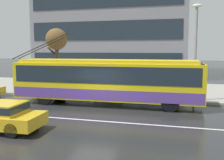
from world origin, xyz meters
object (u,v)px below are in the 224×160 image
object	(u,v)px
trolleybus	(107,80)
pedestrian_waiting_by_pole	(121,74)
bus_shelter	(108,69)
pedestrian_approaching_curb	(109,82)
pedestrian_walking_past	(94,75)
street_tree_bare	(57,41)
pedestrian_at_shelter	(144,73)
street_lamp	(196,44)

from	to	relation	value
trolleybus	pedestrian_waiting_by_pole	world-z (taller)	trolleybus
bus_shelter	pedestrian_waiting_by_pole	xyz separation A→B (m)	(1.16, -0.38, -0.30)
trolleybus	pedestrian_approaching_curb	xyz separation A→B (m)	(-0.53, 2.50, -0.46)
pedestrian_approaching_curb	pedestrian_walking_past	bearing A→B (deg)	164.18
bus_shelter	street_tree_bare	distance (m)	5.16
pedestrian_at_shelter	street_lamp	world-z (taller)	street_lamp
pedestrian_walking_past	street_tree_bare	size ratio (longest dim) A/B	0.36
pedestrian_approaching_curb	pedestrian_waiting_by_pole	world-z (taller)	pedestrian_waiting_by_pole
pedestrian_at_shelter	street_tree_bare	distance (m)	7.85
bus_shelter	pedestrian_at_shelter	distance (m)	2.88
trolleybus	pedestrian_waiting_by_pole	bearing A→B (deg)	87.09
pedestrian_at_shelter	pedestrian_waiting_by_pole	xyz separation A→B (m)	(-1.64, -1.02, -0.01)
pedestrian_at_shelter	street_lamp	size ratio (longest dim) A/B	0.32
pedestrian_at_shelter	street_tree_bare	xyz separation A→B (m)	(-7.40, -0.31, 2.59)
pedestrian_walking_past	street_tree_bare	distance (m)	4.77
bus_shelter	street_lamp	distance (m)	7.07
pedestrian_walking_past	pedestrian_waiting_by_pole	world-z (taller)	pedestrian_waiting_by_pole
trolleybus	street_lamp	size ratio (longest dim) A/B	2.00
bus_shelter	pedestrian_walking_past	xyz separation A→B (m)	(-0.86, -0.89, -0.37)
pedestrian_waiting_by_pole	street_lamp	xyz separation A→B (m)	(5.40, -1.38, 2.23)
trolleybus	bus_shelter	world-z (taller)	trolleybus
street_lamp	trolleybus	bearing A→B (deg)	-160.21
street_lamp	street_tree_bare	size ratio (longest dim) A/B	1.22
street_lamp	pedestrian_approaching_curb	bearing A→B (deg)	175.41
pedestrian_at_shelter	pedestrian_approaching_curb	bearing A→B (deg)	-140.72
trolleybus	pedestrian_approaching_curb	world-z (taller)	trolleybus
trolleybus	bus_shelter	xyz separation A→B (m)	(-0.99, 3.76, 0.40)
pedestrian_at_shelter	pedestrian_walking_past	bearing A→B (deg)	-157.20
trolleybus	street_lamp	world-z (taller)	street_lamp
street_tree_bare	pedestrian_waiting_by_pole	bearing A→B (deg)	-7.01
street_lamp	pedestrian_walking_past	bearing A→B (deg)	173.36
trolleybus	street_lamp	bearing A→B (deg)	19.79
pedestrian_waiting_by_pole	bus_shelter	bearing A→B (deg)	161.95
pedestrian_approaching_curb	street_lamp	bearing A→B (deg)	-4.59
pedestrian_approaching_curb	trolleybus	bearing A→B (deg)	-78.08
pedestrian_walking_past	pedestrian_waiting_by_pole	bearing A→B (deg)	14.26
pedestrian_approaching_curb	pedestrian_walking_past	distance (m)	1.45
pedestrian_at_shelter	bus_shelter	bearing A→B (deg)	-167.01
pedestrian_approaching_curb	pedestrian_at_shelter	bearing A→B (deg)	39.28
trolleybus	pedestrian_walking_past	xyz separation A→B (m)	(-1.85, 2.87, 0.02)
pedestrian_at_shelter	pedestrian_walking_past	distance (m)	3.97
street_lamp	bus_shelter	bearing A→B (deg)	165.03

